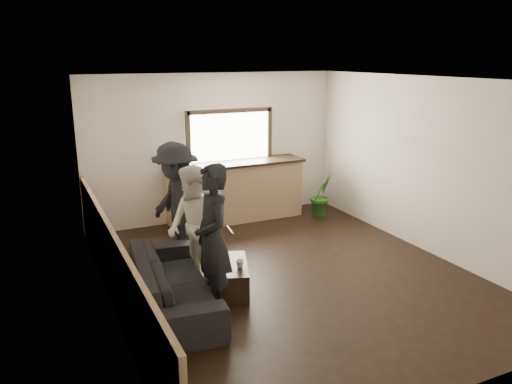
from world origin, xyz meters
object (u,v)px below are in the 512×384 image
person_a (212,239)px  person_b (194,227)px  cup_a (217,256)px  person_c (176,205)px  potted_plant (321,195)px  sofa (173,282)px  coffee_table (229,277)px  person_d (181,199)px  bar_counter (235,188)px  cup_b (240,264)px

person_a → person_b: (-0.00, 0.74, -0.09)m
cup_a → person_c: size_ratio=0.07×
potted_plant → person_b: bearing=-149.5°
sofa → coffee_table: (0.80, 0.09, -0.13)m
person_c → person_d: (0.26, 0.64, -0.10)m
bar_counter → cup_a: size_ratio=21.91×
cup_a → potted_plant: potted_plant is taller
cup_a → cup_b: bearing=-63.0°
cup_b → person_a: (-0.45, -0.19, 0.49)m
coffee_table → person_b: person_b is taller
person_b → person_c: 0.81m
cup_b → person_c: size_ratio=0.06×
sofa → cup_b: bearing=-88.6°
cup_a → person_a: person_a is taller
cup_a → person_d: bearing=90.1°
person_b → sofa: bearing=-52.8°
person_b → person_a: bearing=-9.2°
cup_b → person_a: 0.69m
coffee_table → cup_a: size_ratio=7.25×
person_b → person_c: person_c is taller
cup_b → person_b: (-0.45, 0.55, 0.40)m
coffee_table → potted_plant: potted_plant is taller
coffee_table → cup_b: bearing=-59.7°
person_a → person_c: size_ratio=0.99×
person_b → person_c: size_ratio=0.89×
bar_counter → cup_b: 3.21m
potted_plant → person_b: (-3.28, -1.93, 0.43)m
cup_b → potted_plant: (2.83, 2.47, -0.03)m
sofa → person_c: size_ratio=1.19×
potted_plant → person_d: person_d is taller
person_d → bar_counter: bearing=166.1°
person_a → person_d: (0.26, 2.19, -0.09)m
person_a → cup_a: bearing=157.6°
potted_plant → person_d: bearing=-171.0°
sofa → person_d: 2.11m
potted_plant → person_b: size_ratio=0.49×
sofa → cup_b: 0.91m
potted_plant → coffee_table: bearing=-141.7°
bar_counter → person_d: bearing=-144.7°
person_a → cup_b: bearing=115.9°
cup_a → potted_plant: 3.68m
cup_b → bar_counter: bearing=68.2°
cup_b → person_c: 1.51m
coffee_table → potted_plant: bearing=38.3°
potted_plant → person_b: 3.83m
cup_a → person_b: 0.51m
potted_plant → person_a: 4.26m
coffee_table → person_b: size_ratio=0.53×
coffee_table → potted_plant: (2.93, 2.31, 0.22)m
person_b → bar_counter: bearing=136.8°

